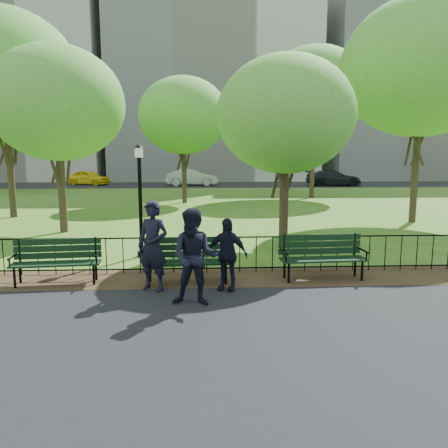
{
  "coord_description": "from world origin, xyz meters",
  "views": [
    {
      "loc": [
        0.49,
        -8.29,
        2.81
      ],
      "look_at": [
        0.99,
        1.5,
        1.28
      ],
      "focal_mm": 35.0,
      "sensor_mm": 36.0,
      "label": 1
    }
  ],
  "objects_px": {
    "park_bench_left_a": "(57,256)",
    "person_mid": "(195,257)",
    "park_bench_right_a": "(322,252)",
    "person_right": "(227,254)",
    "tree_near_w": "(57,104)",
    "park_bench_main": "(173,254)",
    "person_left": "(153,246)",
    "sedan_dark": "(333,178)",
    "sedan_silver": "(192,177)",
    "taxi": "(89,177)",
    "tree_mid_w": "(3,74)",
    "tree_far_e": "(315,93)",
    "tree_mid_e": "(422,68)",
    "lamppost": "(140,196)",
    "tree_far_c": "(184,116)",
    "tree_far_w": "(7,113)",
    "tree_near_e": "(286,115)"
  },
  "relations": [
    {
      "from": "park_bench_left_a",
      "to": "tree_far_w",
      "type": "bearing_deg",
      "value": 108.8
    },
    {
      "from": "tree_far_c",
      "to": "person_mid",
      "type": "bearing_deg",
      "value": -87.21
    },
    {
      "from": "tree_near_w",
      "to": "tree_mid_w",
      "type": "xyz_separation_m",
      "value": [
        -3.6,
        4.22,
        1.75
      ]
    },
    {
      "from": "park_bench_main",
      "to": "person_mid",
      "type": "relative_size",
      "value": 1.08
    },
    {
      "from": "tree_far_e",
      "to": "tree_mid_w",
      "type": "bearing_deg",
      "value": -151.25
    },
    {
      "from": "park_bench_main",
      "to": "tree_far_c",
      "type": "height_order",
      "value": "tree_far_c"
    },
    {
      "from": "tree_mid_w",
      "to": "taxi",
      "type": "distance_m",
      "value": 23.61
    },
    {
      "from": "person_right",
      "to": "tree_near_w",
      "type": "bearing_deg",
      "value": 147.32
    },
    {
      "from": "tree_near_w",
      "to": "sedan_dark",
      "type": "height_order",
      "value": "tree_near_w"
    },
    {
      "from": "tree_mid_w",
      "to": "sedan_silver",
      "type": "relative_size",
      "value": 1.91
    },
    {
      "from": "sedan_dark",
      "to": "tree_mid_e",
      "type": "bearing_deg",
      "value": 175.25
    },
    {
      "from": "lamppost",
      "to": "tree_near_e",
      "type": "xyz_separation_m",
      "value": [
        4.25,
        1.18,
        2.33
      ]
    },
    {
      "from": "tree_mid_w",
      "to": "tree_far_c",
      "type": "height_order",
      "value": "tree_mid_w"
    },
    {
      "from": "tree_far_e",
      "to": "sedan_silver",
      "type": "bearing_deg",
      "value": 124.84
    },
    {
      "from": "park_bench_right_a",
      "to": "tree_mid_e",
      "type": "xyz_separation_m",
      "value": [
        6.3,
        8.49,
        5.76
      ]
    },
    {
      "from": "tree_far_e",
      "to": "tree_far_w",
      "type": "relative_size",
      "value": 1.13
    },
    {
      "from": "tree_near_e",
      "to": "park_bench_right_a",
      "type": "bearing_deg",
      "value": -86.93
    },
    {
      "from": "person_left",
      "to": "person_mid",
      "type": "distance_m",
      "value": 1.3
    },
    {
      "from": "park_bench_left_a",
      "to": "tree_near_w",
      "type": "xyz_separation_m",
      "value": [
        -1.94,
        6.77,
        4.05
      ]
    },
    {
      "from": "tree_far_c",
      "to": "sedan_dark",
      "type": "distance_m",
      "value": 20.2
    },
    {
      "from": "tree_near_w",
      "to": "sedan_silver",
      "type": "relative_size",
      "value": 1.39
    },
    {
      "from": "lamppost",
      "to": "tree_near_w",
      "type": "distance_m",
      "value": 6.19
    },
    {
      "from": "tree_mid_e",
      "to": "taxi",
      "type": "distance_m",
      "value": 32.77
    },
    {
      "from": "tree_mid_e",
      "to": "sedan_silver",
      "type": "distance_m",
      "value": 26.2
    },
    {
      "from": "park_bench_right_a",
      "to": "lamppost",
      "type": "distance_m",
      "value": 5.23
    },
    {
      "from": "park_bench_main",
      "to": "person_right",
      "type": "distance_m",
      "value": 1.27
    },
    {
      "from": "tree_mid_e",
      "to": "taxi",
      "type": "height_order",
      "value": "tree_mid_e"
    },
    {
      "from": "person_mid",
      "to": "sedan_dark",
      "type": "relative_size",
      "value": 0.36
    },
    {
      "from": "tree_far_w",
      "to": "person_mid",
      "type": "bearing_deg",
      "value": -61.63
    },
    {
      "from": "person_left",
      "to": "tree_far_w",
      "type": "bearing_deg",
      "value": 142.74
    },
    {
      "from": "tree_far_c",
      "to": "sedan_dark",
      "type": "relative_size",
      "value": 1.45
    },
    {
      "from": "park_bench_right_a",
      "to": "person_left",
      "type": "xyz_separation_m",
      "value": [
        -3.77,
        -0.7,
        0.32
      ]
    },
    {
      "from": "tree_near_w",
      "to": "park_bench_right_a",
      "type": "bearing_deg",
      "value": -40.37
    },
    {
      "from": "tree_far_c",
      "to": "person_left",
      "type": "xyz_separation_m",
      "value": [
        0.02,
        -17.59,
        -4.22
      ]
    },
    {
      "from": "person_left",
      "to": "tree_near_w",
      "type": "bearing_deg",
      "value": 144.13
    },
    {
      "from": "tree_near_e",
      "to": "person_right",
      "type": "xyz_separation_m",
      "value": [
        -2.04,
        -4.46,
        -3.26
      ]
    },
    {
      "from": "tree_far_e",
      "to": "sedan_dark",
      "type": "relative_size",
      "value": 1.94
    },
    {
      "from": "tree_near_e",
      "to": "tree_mid_e",
      "type": "xyz_separation_m",
      "value": [
        6.5,
        4.79,
        2.35
      ]
    },
    {
      "from": "tree_near_e",
      "to": "person_mid",
      "type": "bearing_deg",
      "value": -116.66
    },
    {
      "from": "park_bench_left_a",
      "to": "tree_far_e",
      "type": "distance_m",
      "value": 23.5
    },
    {
      "from": "park_bench_main",
      "to": "tree_far_c",
      "type": "bearing_deg",
      "value": 88.29
    },
    {
      "from": "person_mid",
      "to": "tree_mid_w",
      "type": "bearing_deg",
      "value": 133.12
    },
    {
      "from": "tree_mid_w",
      "to": "person_right",
      "type": "bearing_deg",
      "value": -51.63
    },
    {
      "from": "tree_near_e",
      "to": "lamppost",
      "type": "bearing_deg",
      "value": -164.44
    },
    {
      "from": "park_bench_left_a",
      "to": "person_mid",
      "type": "xyz_separation_m",
      "value": [
        3.08,
        -1.6,
        0.32
      ]
    },
    {
      "from": "sedan_silver",
      "to": "taxi",
      "type": "bearing_deg",
      "value": 79.3
    },
    {
      "from": "person_right",
      "to": "tree_mid_e",
      "type": "bearing_deg",
      "value": 67.47
    },
    {
      "from": "tree_near_e",
      "to": "sedan_dark",
      "type": "height_order",
      "value": "tree_near_e"
    },
    {
      "from": "park_bench_right_a",
      "to": "person_right",
      "type": "xyz_separation_m",
      "value": [
        -2.24,
        -0.76,
        0.14
      ]
    },
    {
      "from": "lamppost",
      "to": "person_left",
      "type": "distance_m",
      "value": 3.37
    }
  ]
}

